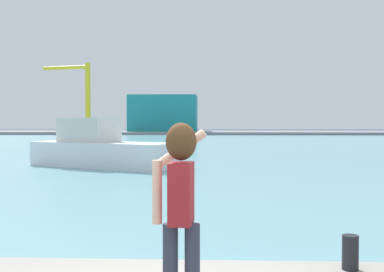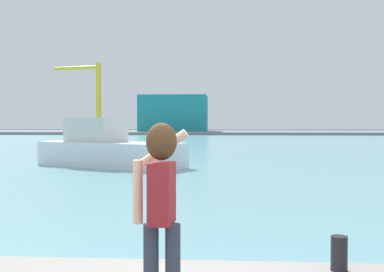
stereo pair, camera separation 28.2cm
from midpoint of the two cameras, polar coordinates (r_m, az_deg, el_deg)
ground_plane at (r=54.10m, az=2.20°, el=-0.79°), size 220.00×220.00×0.00m
harbor_water at (r=56.10m, az=2.21°, el=-0.69°), size 140.00×100.00×0.02m
far_shore_dock at (r=96.07m, az=2.37°, el=0.41°), size 140.00×20.00×0.51m
person_photographer at (r=4.41m, az=-3.25°, el=-7.21°), size 0.53×0.56×1.74m
harbor_bollard at (r=6.11m, az=16.92°, el=-13.04°), size 0.19×0.19×0.41m
boat_moored at (r=24.82m, az=-11.04°, el=-1.56°), size 8.08×5.84×2.47m
warehouse_left at (r=97.79m, az=-3.43°, el=2.67°), size 13.27×10.54×7.16m
port_crane at (r=95.49m, az=-12.97°, el=5.40°), size 10.01×3.39×13.21m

